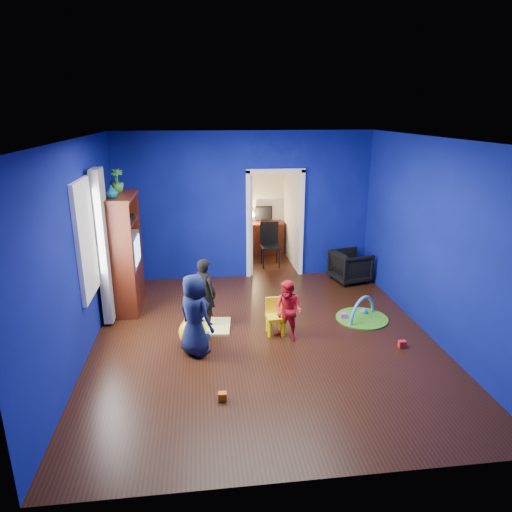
{
  "coord_description": "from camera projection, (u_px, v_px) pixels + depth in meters",
  "views": [
    {
      "loc": [
        -0.86,
        -6.04,
        3.26
      ],
      "look_at": [
        -0.07,
        0.4,
        1.18
      ],
      "focal_mm": 32.0,
      "sensor_mm": 36.0,
      "label": 1
    }
  ],
  "objects": [
    {
      "name": "floor",
      "position": [
        264.0,
        339.0,
        6.8
      ],
      "size": [
        5.0,
        5.5,
        0.01
      ],
      "primitive_type": "cube",
      "color": "black",
      "rests_on": "ground"
    },
    {
      "name": "ceiling",
      "position": [
        265.0,
        139.0,
        5.92
      ],
      "size": [
        5.0,
        5.5,
        0.01
      ],
      "primitive_type": "cube",
      "color": "white",
      "rests_on": "wall_back"
    },
    {
      "name": "wall_back",
      "position": [
        245.0,
        207.0,
        8.96
      ],
      "size": [
        5.0,
        0.02,
        2.9
      ],
      "primitive_type": "cube",
      "color": "navy",
      "rests_on": "floor"
    },
    {
      "name": "wall_front",
      "position": [
        311.0,
        340.0,
        3.76
      ],
      "size": [
        5.0,
        0.02,
        2.9
      ],
      "primitive_type": "cube",
      "color": "navy",
      "rests_on": "floor"
    },
    {
      "name": "wall_left",
      "position": [
        79.0,
        252.0,
        6.07
      ],
      "size": [
        0.02,
        5.5,
        2.9
      ],
      "primitive_type": "cube",
      "color": "navy",
      "rests_on": "floor"
    },
    {
      "name": "wall_right",
      "position": [
        434.0,
        240.0,
        6.65
      ],
      "size": [
        0.02,
        5.5,
        2.9
      ],
      "primitive_type": "cube",
      "color": "navy",
      "rests_on": "floor"
    },
    {
      "name": "alcove",
      "position": [
        268.0,
        207.0,
        9.92
      ],
      "size": [
        1.0,
        1.75,
        2.5
      ],
      "primitive_type": null,
      "color": "silver",
      "rests_on": "floor"
    },
    {
      "name": "armchair",
      "position": [
        350.0,
        266.0,
        9.02
      ],
      "size": [
        0.82,
        0.8,
        0.62
      ],
      "primitive_type": "imported",
      "rotation": [
        0.0,
        0.0,
        1.81
      ],
      "color": "black",
      "rests_on": "floor"
    },
    {
      "name": "child_black",
      "position": [
        205.0,
        292.0,
        7.1
      ],
      "size": [
        0.48,
        0.46,
        1.1
      ],
      "primitive_type": "imported",
      "rotation": [
        0.0,
        0.0,
        2.42
      ],
      "color": "black",
      "rests_on": "floor"
    },
    {
      "name": "child_navy",
      "position": [
        195.0,
        315.0,
        6.24
      ],
      "size": [
        0.66,
        0.67,
        1.17
      ],
      "primitive_type": "imported",
      "rotation": [
        0.0,
        0.0,
        2.32
      ],
      "color": "#0E1533",
      "rests_on": "floor"
    },
    {
      "name": "toddler_red",
      "position": [
        288.0,
        311.0,
        6.67
      ],
      "size": [
        0.57,
        0.55,
        0.92
      ],
      "primitive_type": "imported",
      "rotation": [
        0.0,
        0.0,
        -0.69
      ],
      "color": "#B11B12",
      "rests_on": "floor"
    },
    {
      "name": "vase",
      "position": [
        112.0,
        192.0,
        7.02
      ],
      "size": [
        0.24,
        0.24,
        0.2
      ],
      "primitive_type": "imported",
      "rotation": [
        0.0,
        0.0,
        0.35
      ],
      "color": "#0D696D",
      "rests_on": "tv_armoire"
    },
    {
      "name": "potted_plant",
      "position": [
        117.0,
        181.0,
        7.48
      ],
      "size": [
        0.23,
        0.23,
        0.39
      ],
      "primitive_type": "imported",
      "rotation": [
        0.0,
        0.0,
        0.08
      ],
      "color": "#32822F",
      "rests_on": "tv_armoire"
    },
    {
      "name": "tv_armoire",
      "position": [
        121.0,
        253.0,
        7.63
      ],
      "size": [
        0.58,
        1.14,
        1.96
      ],
      "primitive_type": "cube",
      "color": "#40100A",
      "rests_on": "floor"
    },
    {
      "name": "crt_tv",
      "position": [
        123.0,
        250.0,
        7.62
      ],
      "size": [
        0.46,
        0.7,
        0.54
      ],
      "primitive_type": "cube",
      "color": "silver",
      "rests_on": "tv_armoire"
    },
    {
      "name": "yellow_blanket",
      "position": [
        206.0,
        326.0,
        7.17
      ],
      "size": [
        0.81,
        0.68,
        0.03
      ],
      "primitive_type": "cube",
      "rotation": [
        0.0,
        0.0,
        -0.11
      ],
      "color": "#F2E07A",
      "rests_on": "floor"
    },
    {
      "name": "hopper_ball",
      "position": [
        192.0,
        332.0,
        6.59
      ],
      "size": [
        0.4,
        0.4,
        0.4
      ],
      "primitive_type": "sphere",
      "color": "yellow",
      "rests_on": "floor"
    },
    {
      "name": "kid_chair",
      "position": [
        276.0,
        318.0,
        6.9
      ],
      "size": [
        0.29,
        0.29,
        0.5
      ],
      "primitive_type": "cube",
      "rotation": [
        0.0,
        0.0,
        0.04
      ],
      "color": "yellow",
      "rests_on": "floor"
    },
    {
      "name": "play_mat",
      "position": [
        362.0,
        318.0,
        7.45
      ],
      "size": [
        0.84,
        0.84,
        0.02
      ],
      "primitive_type": "cylinder",
      "color": "green",
      "rests_on": "floor"
    },
    {
      "name": "toy_arch",
      "position": [
        362.0,
        318.0,
        7.45
      ],
      "size": [
        0.61,
        0.53,
        0.76
      ],
      "primitive_type": "torus",
      "rotation": [
        1.57,
        0.0,
        0.71
      ],
      "color": "#3F8CD8",
      "rests_on": "floor"
    },
    {
      "name": "window_left",
      "position": [
        85.0,
        238.0,
        6.37
      ],
      "size": [
        0.03,
        0.95,
        1.55
      ],
      "primitive_type": "cube",
      "color": "white",
      "rests_on": "wall_left"
    },
    {
      "name": "curtain",
      "position": [
        104.0,
        247.0,
        6.99
      ],
      "size": [
        0.14,
        0.42,
        2.4
      ],
      "primitive_type": "cube",
      "color": "slate",
      "rests_on": "floor"
    },
    {
      "name": "doorway",
      "position": [
        275.0,
        225.0,
        9.15
      ],
      "size": [
        1.16,
        0.1,
        2.1
      ],
      "primitive_type": "cube",
      "color": "white",
      "rests_on": "floor"
    },
    {
      "name": "study_desk",
      "position": [
        264.0,
        238.0,
        10.78
      ],
      "size": [
        0.88,
        0.44,
        0.75
      ],
      "primitive_type": "cube",
      "color": "#3D140A",
      "rests_on": "floor"
    },
    {
      "name": "desk_monitor",
      "position": [
        264.0,
        213.0,
        10.72
      ],
      "size": [
        0.4,
        0.05,
        0.32
      ],
      "primitive_type": "cube",
      "color": "black",
      "rests_on": "study_desk"
    },
    {
      "name": "desk_lamp",
      "position": [
        252.0,
        215.0,
        10.64
      ],
      "size": [
        0.14,
        0.14,
        0.14
      ],
      "primitive_type": "sphere",
      "color": "#FFD88C",
      "rests_on": "study_desk"
    },
    {
      "name": "folding_chair",
      "position": [
        270.0,
        246.0,
        9.85
      ],
      "size": [
        0.4,
        0.4,
        0.92
      ],
      "primitive_type": "cube",
      "color": "black",
      "rests_on": "floor"
    },
    {
      "name": "book_shelf",
      "position": [
        264.0,
        167.0,
        10.38
      ],
      "size": [
        0.88,
        0.24,
        0.04
      ],
      "primitive_type": "cube",
      "color": "white",
      "rests_on": "study_desk"
    },
    {
      "name": "toy_0",
      "position": [
        402.0,
        344.0,
        6.55
      ],
      "size": [
        0.1,
        0.08,
        0.1
      ],
      "primitive_type": "cube",
      "color": "red",
      "rests_on": "floor"
    },
    {
      "name": "toy_1",
      "position": [
        364.0,
        311.0,
        7.61
      ],
      "size": [
        0.11,
        0.11,
        0.11
      ],
      "primitive_type": "sphere",
      "color": "#268BD9",
      "rests_on": "floor"
    },
    {
      "name": "toy_2",
      "position": [
        222.0,
        396.0,
        5.35
      ],
      "size": [
        0.1,
        0.08,
        0.1
      ],
      "primitive_type": "cube",
      "color": "orange",
      "rests_on": "floor"
    },
    {
      "name": "toy_3",
      "position": [
        291.0,
        317.0,
        7.38
      ],
      "size": [
        0.11,
        0.11,
        0.11
      ],
      "primitive_type": "sphere",
      "color": "green",
      "rests_on": "floor"
    },
    {
      "name": "toy_4",
      "position": [
        343.0,
        316.0,
        7.44
      ],
      "size": [
        0.1,
        0.08,
        0.1
      ],
      "primitive_type": "cube",
      "color": "#D451D8",
      "rests_on": "floor"
    },
    {
      "name": "toy_5",
      "position": [
        206.0,
        336.0,
        6.79
      ],
      "size": [
        0.1,
        0.08,
        0.1
      ],
      "primitive_type": "cube",
      "color": "blue",
      "rests_on": "floor"
    }
  ]
}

